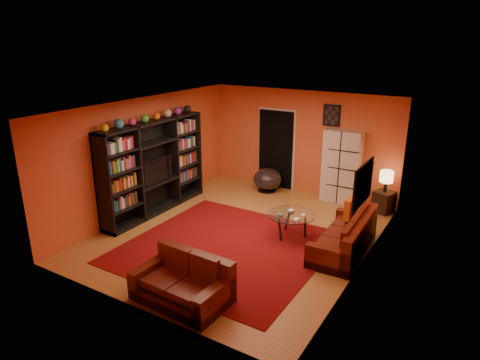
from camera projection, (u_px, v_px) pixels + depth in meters
The scene contains 20 objects.
floor at pixel (241, 233), 8.83m from camera, with size 6.00×6.00×0.00m, color olive.
ceiling at pixel (241, 107), 8.00m from camera, with size 6.00×6.00×0.00m, color white.
wall_back at pixel (302, 142), 10.84m from camera, with size 6.00×6.00×0.00m, color #D2562E.
wall_front at pixel (130, 229), 5.98m from camera, with size 6.00×6.00×0.00m, color #D2562E.
wall_left at pixel (146, 155), 9.64m from camera, with size 6.00×6.00×0.00m, color #D2562E.
wall_right at pixel (368, 196), 7.19m from camera, with size 6.00×6.00×0.00m, color #D2562E.
rug at pixel (226, 247), 8.21m from camera, with size 3.60×3.60×0.01m, color #580A0C.
doorway at pixel (276, 149), 11.24m from camera, with size 0.95×0.10×2.04m, color black.
wall_art_right at pixel (363, 184), 6.86m from camera, with size 0.03×1.00×0.70m, color black.
wall_art_back at pixel (332, 115), 10.22m from camera, with size 0.42×0.03×0.52m, color black.
entertainment_unit at pixel (154, 167), 9.61m from camera, with size 0.45×3.00×2.10m, color black.
tv at pixel (153, 171), 9.53m from camera, with size 0.13×0.99×0.57m, color black.
sofa at pixel (348, 238), 7.97m from camera, with size 0.86×1.98×0.85m.
loveseat at pixel (185, 282), 6.55m from camera, with size 1.48×0.93×0.85m.
throw_pillow at pixel (350, 208), 8.45m from camera, with size 0.12×0.42×0.42m, color #D55617.
coffee_table at pixel (291, 217), 8.53m from camera, with size 0.95×0.95×0.47m.
storage_cabinet at pixel (341, 166), 10.26m from camera, with size 0.88×0.39×1.76m, color beige.
bowl_chair at pixel (267, 179), 11.09m from camera, with size 0.74×0.74×0.60m.
side_table at pixel (384, 202), 9.78m from camera, with size 0.40×0.40×0.50m, color black.
table_lamp at pixel (386, 177), 9.59m from camera, with size 0.30×0.30×0.49m.
Camera 1 is at (4.14, -6.86, 3.87)m, focal length 32.00 mm.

